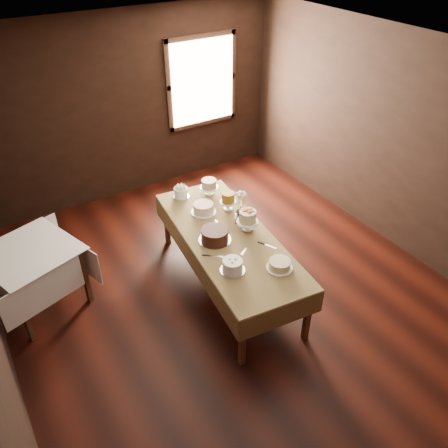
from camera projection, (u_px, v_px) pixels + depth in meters
floor at (233, 295)px, 5.58m from camera, size 5.00×6.00×0.01m
ceiling at (236, 62)px, 3.96m from camera, size 5.00×6.00×0.01m
wall_back at (126, 109)px, 6.84m from camera, size 5.00×0.02×2.80m
wall_right at (397, 144)px, 5.85m from camera, size 0.02×6.00×2.80m
window at (202, 82)px, 7.25m from camera, size 1.10×0.05×1.30m
display_table at (228, 240)px, 5.33m from camera, size 1.24×2.55×0.76m
side_table at (30, 258)px, 5.05m from camera, size 1.20×1.20×0.81m
cake_meringue at (181, 193)px, 5.96m from camera, size 0.25×0.25×0.14m
cake_speckled at (209, 187)px, 6.01m from camera, size 0.25×0.25×0.22m
cake_lattice at (203, 209)px, 5.67m from camera, size 0.36×0.36×0.12m
cake_caramel at (228, 202)px, 5.70m from camera, size 0.22×0.22×0.25m
cake_chocolate at (215, 235)px, 5.19m from camera, size 0.44×0.44×0.15m
cake_flowers at (247, 221)px, 5.34m from camera, size 0.28×0.28×0.27m
cake_swirl at (233, 266)px, 4.76m from camera, size 0.27×0.27×0.14m
cake_cream at (280, 265)px, 4.80m from camera, size 0.29×0.29×0.10m
cake_server_a at (244, 251)px, 5.06m from camera, size 0.22×0.15×0.01m
cake_server_b at (271, 247)px, 5.13m from camera, size 0.13×0.23×0.01m
cake_server_c at (217, 223)px, 5.51m from camera, size 0.07×0.24×0.01m
cake_server_d at (236, 216)px, 5.62m from camera, size 0.16×0.21×0.01m
cake_server_e at (217, 256)px, 4.99m from camera, size 0.20×0.17×0.01m
flower_vase at (241, 211)px, 5.61m from camera, size 0.17×0.17×0.12m
flower_bouquet at (241, 199)px, 5.51m from camera, size 0.14×0.14×0.20m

